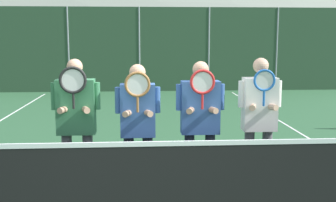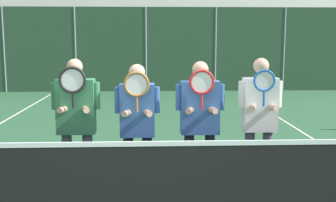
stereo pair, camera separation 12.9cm
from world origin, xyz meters
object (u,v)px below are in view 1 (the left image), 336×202
at_px(player_center_left, 138,121).
at_px(player_leftmost, 76,118).
at_px(car_left_of_center, 144,65).
at_px(car_far_left, 29,65).
at_px(player_center_right, 200,117).
at_px(player_rightmost, 259,116).
at_px(car_center, 254,63).

bearing_deg(player_center_left, player_leftmost, 176.04).
bearing_deg(player_center_left, car_left_of_center, 89.02).
bearing_deg(car_far_left, car_left_of_center, 0.42).
relative_size(player_leftmost, player_center_left, 1.04).
bearing_deg(car_far_left, player_center_right, -67.01).
bearing_deg(player_center_right, player_rightmost, 2.86).
bearing_deg(car_center, car_far_left, -177.58).
relative_size(player_leftmost, car_left_of_center, 0.43).
height_order(player_center_right, car_far_left, player_center_right).
bearing_deg(player_center_right, car_left_of_center, 92.53).
height_order(player_rightmost, car_center, player_rightmost).
xyz_separation_m(player_center_right, car_center, (4.34, 13.38, -0.14)).
distance_m(player_center_left, car_center, 14.38).
relative_size(car_far_left, car_center, 1.01).
bearing_deg(player_rightmost, player_center_left, -176.64).
bearing_deg(player_leftmost, player_rightmost, 0.95).
bearing_deg(player_rightmost, player_center_right, -177.14).
bearing_deg(player_leftmost, player_center_right, -0.00).
relative_size(car_far_left, car_left_of_center, 1.09).
distance_m(player_center_left, car_left_of_center, 13.06).
xyz_separation_m(player_leftmost, car_left_of_center, (1.00, 13.00, -0.17)).
bearing_deg(player_leftmost, car_left_of_center, 85.60).
relative_size(player_leftmost, car_far_left, 0.39).
xyz_separation_m(player_center_left, car_center, (5.14, 13.43, -0.11)).
height_order(player_center_left, car_far_left, player_center_left).
bearing_deg(car_left_of_center, player_rightmost, -84.00).
relative_size(player_rightmost, car_center, 0.39).
relative_size(player_center_left, car_center, 0.38).
height_order(player_leftmost, player_rightmost, player_rightmost).
xyz_separation_m(player_leftmost, player_rightmost, (2.36, 0.04, -0.01)).
height_order(player_center_left, player_rightmost, player_rightmost).
bearing_deg(car_far_left, car_center, 2.42).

